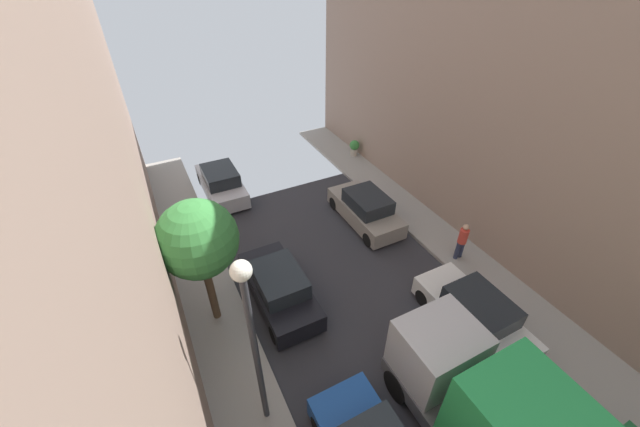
{
  "coord_description": "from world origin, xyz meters",
  "views": [
    {
      "loc": [
        -5.51,
        0.2,
        10.81
      ],
      "look_at": [
        0.79,
        12.56,
        0.5
      ],
      "focal_mm": 20.7,
      "sensor_mm": 36.0,
      "label": 1
    }
  ],
  "objects": [
    {
      "name": "parked_car_left_3",
      "position": [
        -2.7,
        8.97,
        0.72
      ],
      "size": [
        1.78,
        4.2,
        1.57
      ],
      "color": "black",
      "rests_on": "ground"
    },
    {
      "name": "parked_car_left_4",
      "position": [
        -2.7,
        16.97,
        0.72
      ],
      "size": [
        1.78,
        4.2,
        1.57
      ],
      "color": "silver",
      "rests_on": "ground"
    },
    {
      "name": "parked_car_right_2",
      "position": [
        2.7,
        4.88,
        0.72
      ],
      "size": [
        1.78,
        4.2,
        1.57
      ],
      "color": "white",
      "rests_on": "ground"
    },
    {
      "name": "parked_car_right_3",
      "position": [
        2.7,
        11.63,
        0.72
      ],
      "size": [
        1.78,
        4.2,
        1.57
      ],
      "color": "gray",
      "rests_on": "ground"
    },
    {
      "name": "pedestrian",
      "position": [
        4.73,
        7.66,
        1.07
      ],
      "size": [
        0.4,
        0.36,
        1.72
      ],
      "color": "#2D334C",
      "rests_on": "sidewalk_right"
    },
    {
      "name": "street_tree_0",
      "position": [
        -4.98,
        9.24,
        3.67
      ],
      "size": [
        2.45,
        2.45,
        4.77
      ],
      "color": "brown",
      "rests_on": "sidewalk_left"
    },
    {
      "name": "potted_plant_2",
      "position": [
        5.61,
        17.43,
        0.68
      ],
      "size": [
        0.59,
        0.59,
        0.96
      ],
      "color": "#B2A899",
      "rests_on": "sidewalk_right"
    },
    {
      "name": "lamp_post",
      "position": [
        -4.6,
        5.27,
        3.98
      ],
      "size": [
        0.44,
        0.44,
        5.87
      ],
      "color": "#333338",
      "rests_on": "sidewalk_left"
    }
  ]
}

